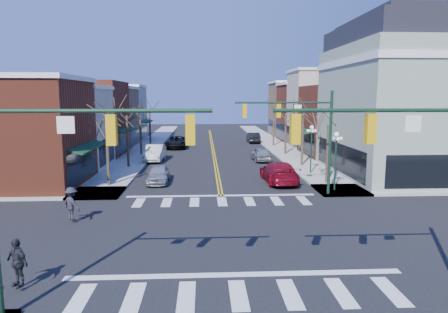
{
  "coord_description": "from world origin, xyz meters",
  "views": [
    {
      "loc": [
        -1.16,
        -19.09,
        6.81
      ],
      "look_at": [
        0.19,
        7.43,
        2.8
      ],
      "focal_mm": 32.0,
      "sensor_mm": 36.0,
      "label": 1
    }
  ],
  "objects": [
    {
      "name": "ground",
      "position": [
        0.0,
        0.0,
        0.0
      ],
      "size": [
        160.0,
        160.0,
        0.0
      ],
      "primitive_type": "plane",
      "color": "black",
      "rests_on": "ground"
    },
    {
      "name": "sidewalk_left",
      "position": [
        -8.75,
        20.0,
        0.07
      ],
      "size": [
        3.5,
        70.0,
        0.15
      ],
      "primitive_type": "cube",
      "color": "#9E9B93",
      "rests_on": "ground"
    },
    {
      "name": "sidewalk_right",
      "position": [
        8.75,
        20.0,
        0.07
      ],
      "size": [
        3.5,
        70.0,
        0.15
      ],
      "primitive_type": "cube",
      "color": "#9E9B93",
      "rests_on": "ground"
    },
    {
      "name": "bldg_left_brick_a",
      "position": [
        -15.5,
        11.75,
        4.0
      ],
      "size": [
        10.0,
        8.5,
        8.0
      ],
      "primitive_type": "cube",
      "color": "maroon",
      "rests_on": "ground"
    },
    {
      "name": "bldg_left_stucco_a",
      "position": [
        -15.5,
        19.5,
        3.75
      ],
      "size": [
        10.0,
        7.0,
        7.5
      ],
      "primitive_type": "cube",
      "color": "#BCB29B",
      "rests_on": "ground"
    },
    {
      "name": "bldg_left_brick_b",
      "position": [
        -15.5,
        27.5,
        4.25
      ],
      "size": [
        10.0,
        9.0,
        8.5
      ],
      "primitive_type": "cube",
      "color": "maroon",
      "rests_on": "ground"
    },
    {
      "name": "bldg_left_tan",
      "position": [
        -15.5,
        35.75,
        3.9
      ],
      "size": [
        10.0,
        7.5,
        7.8
      ],
      "primitive_type": "cube",
      "color": "#9C7956",
      "rests_on": "ground"
    },
    {
      "name": "bldg_left_stucco_b",
      "position": [
        -15.5,
        43.5,
        4.1
      ],
      "size": [
        10.0,
        8.0,
        8.2
      ],
      "primitive_type": "cube",
      "color": "#BCB29B",
      "rests_on": "ground"
    },
    {
      "name": "bldg_right_brick_a",
      "position": [
        15.5,
        25.75,
        4.0
      ],
      "size": [
        10.0,
        8.5,
        8.0
      ],
      "primitive_type": "cube",
      "color": "maroon",
      "rests_on": "ground"
    },
    {
      "name": "bldg_right_stucco",
      "position": [
        15.5,
        33.5,
        5.0
      ],
      "size": [
        10.0,
        7.0,
        10.0
      ],
      "primitive_type": "cube",
      "color": "#BCB29B",
      "rests_on": "ground"
    },
    {
      "name": "bldg_right_brick_b",
      "position": [
        15.5,
        41.0,
        4.25
      ],
      "size": [
        10.0,
        8.0,
        8.5
      ],
      "primitive_type": "cube",
      "color": "maroon",
      "rests_on": "ground"
    },
    {
      "name": "bldg_right_tan",
      "position": [
        15.5,
        49.0,
        4.5
      ],
      "size": [
        10.0,
        8.0,
        9.0
      ],
      "primitive_type": "cube",
      "color": "#9C7956",
      "rests_on": "ground"
    },
    {
      "name": "victorian_corner",
      "position": [
        16.5,
        14.5,
        6.66
      ],
      "size": [
        12.25,
        14.25,
        13.3
      ],
      "color": "#939E89",
      "rests_on": "ground"
    },
    {
      "name": "traffic_mast_near_left",
      "position": [
        -5.55,
        -7.4,
        4.71
      ],
      "size": [
        6.6,
        0.28,
        7.2
      ],
      "color": "#14331E",
      "rests_on": "ground"
    },
    {
      "name": "traffic_mast_near_right",
      "position": [
        5.55,
        -7.4,
        4.71
      ],
      "size": [
        6.6,
        0.28,
        7.2
      ],
      "color": "#14331E",
      "rests_on": "ground"
    },
    {
      "name": "traffic_mast_far_right",
      "position": [
        5.55,
        7.4,
        4.71
      ],
      "size": [
        6.6,
        0.28,
        7.2
      ],
      "color": "#14331E",
      "rests_on": "ground"
    },
    {
      "name": "lamppost_corner",
      "position": [
        8.2,
        8.5,
        2.96
      ],
      "size": [
        0.36,
        0.36,
        4.33
      ],
      "color": "#14331E",
      "rests_on": "ground"
    },
    {
      "name": "lamppost_midblock",
      "position": [
        8.2,
        15.0,
        2.96
      ],
      "size": [
        0.36,
        0.36,
        4.33
      ],
      "color": "#14331E",
      "rests_on": "ground"
    },
    {
      "name": "tree_left_a",
      "position": [
        -8.4,
        11.0,
        2.38
      ],
      "size": [
        0.24,
        0.24,
        4.76
      ],
      "primitive_type": "cylinder",
      "color": "#382B21",
      "rests_on": "ground"
    },
    {
      "name": "tree_left_b",
      "position": [
        -8.4,
        19.0,
        2.52
      ],
      "size": [
        0.24,
        0.24,
        5.04
      ],
      "primitive_type": "cylinder",
      "color": "#382B21",
      "rests_on": "ground"
    },
    {
      "name": "tree_left_c",
      "position": [
        -8.4,
        27.0,
        2.27
      ],
      "size": [
        0.24,
        0.24,
        4.55
      ],
      "primitive_type": "cylinder",
      "color": "#382B21",
      "rests_on": "ground"
    },
    {
      "name": "tree_left_d",
      "position": [
        -8.4,
        35.0,
        2.45
      ],
      "size": [
        0.24,
        0.24,
        4.9
      ],
      "primitive_type": "cylinder",
      "color": "#382B21",
      "rests_on": "ground"
    },
    {
      "name": "tree_right_a",
      "position": [
        8.4,
        11.0,
        2.31
      ],
      "size": [
        0.24,
        0.24,
        4.62
      ],
      "primitive_type": "cylinder",
      "color": "#382B21",
      "rests_on": "ground"
    },
    {
      "name": "tree_right_b",
      "position": [
        8.4,
        19.0,
        2.59
      ],
      "size": [
        0.24,
        0.24,
        5.18
      ],
      "primitive_type": "cylinder",
      "color": "#382B21",
      "rests_on": "ground"
    },
    {
      "name": "tree_right_c",
      "position": [
        8.4,
        27.0,
        2.42
      ],
      "size": [
        0.24,
        0.24,
        4.83
      ],
      "primitive_type": "cylinder",
      "color": "#382B21",
      "rests_on": "ground"
    },
    {
      "name": "tree_right_d",
      "position": [
        8.4,
        35.0,
        2.48
      ],
      "size": [
        0.24,
        0.24,
        4.97
      ],
      "primitive_type": "cylinder",
      "color": "#382B21",
      "rests_on": "ground"
    },
    {
      "name": "car_left_near",
      "position": [
        -4.8,
        12.19,
        0.7
      ],
      "size": [
        1.73,
        4.15,
        1.41
      ],
      "primitive_type": "imported",
      "rotation": [
        0.0,
        0.0,
        0.02
      ],
      "color": "#B2B1B6",
      "rests_on": "ground"
    },
    {
      "name": "car_left_mid",
      "position": [
        -6.4,
        23.26,
        0.86
      ],
      "size": [
        2.0,
        5.27,
        1.72
      ],
      "primitive_type": "imported",
      "rotation": [
        0.0,
        0.0,
        -0.04
      ],
      "color": "silver",
      "rests_on": "ground"
    },
    {
      "name": "car_left_far",
      "position": [
        -4.8,
        33.76,
        0.79
      ],
      "size": [
        2.69,
        5.74,
        1.59
      ],
      "primitive_type": "imported",
      "rotation": [
        0.0,
        0.0,
        -0.01
      ],
      "color": "black",
      "rests_on": "ground"
    },
    {
      "name": "car_right_near",
      "position": [
        4.8,
        11.91,
        0.83
      ],
      "size": [
        2.54,
        5.82,
        1.67
      ],
      "primitive_type": "imported",
      "rotation": [
        0.0,
        0.0,
        3.18
      ],
      "color": "maroon",
      "rests_on": "ground"
    },
    {
      "name": "car_right_mid",
      "position": [
        4.9,
        22.57,
        0.73
      ],
      "size": [
        1.95,
        4.37,
        1.46
      ],
      "primitive_type": "imported",
      "rotation": [
        0.0,
        0.0,
        3.2
      ],
      "color": "#A9AAAE",
      "rests_on": "ground"
    },
    {
      "name": "car_right_far",
      "position": [
        6.17,
        39.59,
        0.75
      ],
      "size": [
        1.67,
        4.6,
        1.51
      ],
      "primitive_type": "imported",
      "rotation": [
        0.0,
        0.0,
        3.16
      ],
      "color": "black",
      "rests_on": "ground"
    },
    {
      "name": "pedestrian_dark_a",
      "position": [
        -7.77,
        -5.41,
        1.03
      ],
      "size": [
        1.1,
        0.89,
        1.75
      ],
      "primitive_type": "imported",
      "rotation": [
        0.0,
        0.0,
        -0.53
      ],
      "color": "black",
      "rests_on": "sidewalk_left"
    },
    {
      "name": "pedestrian_dark_b",
      "position": [
        -8.34,
        2.25,
        1.06
      ],
      "size": [
        1.35,
        1.26,
        1.83
      ],
      "primitive_type": "imported",
      "rotation": [
        0.0,
        0.0,
        2.48
      ],
      "color": "#222129",
      "rests_on": "sidewalk_left"
    }
  ]
}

